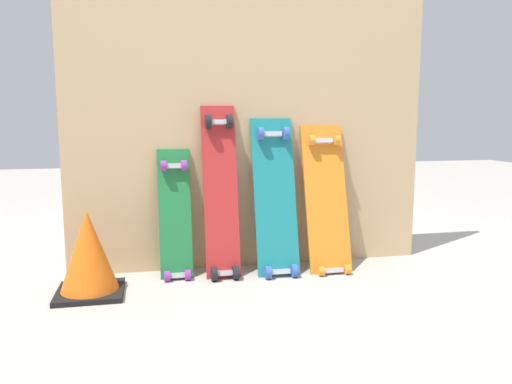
{
  "coord_description": "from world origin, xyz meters",
  "views": [
    {
      "loc": [
        -0.54,
        -2.57,
        0.81
      ],
      "look_at": [
        0.0,
        -0.07,
        0.43
      ],
      "focal_mm": 34.96,
      "sensor_mm": 36.0,
      "label": 1
    }
  ],
  "objects_px": {
    "skateboard_teal": "(275,202)",
    "skateboard_green": "(175,220)",
    "skateboard_red": "(221,197)",
    "traffic_cone": "(88,254)",
    "skateboard_orange": "(327,205)"
  },
  "relations": [
    {
      "from": "skateboard_green",
      "to": "skateboard_orange",
      "type": "relative_size",
      "value": 0.86
    },
    {
      "from": "skateboard_green",
      "to": "traffic_cone",
      "type": "xyz_separation_m",
      "value": [
        -0.41,
        -0.21,
        -0.1
      ]
    },
    {
      "from": "skateboard_orange",
      "to": "traffic_cone",
      "type": "relative_size",
      "value": 2.13
    },
    {
      "from": "skateboard_teal",
      "to": "skateboard_orange",
      "type": "relative_size",
      "value": 1.04
    },
    {
      "from": "skateboard_green",
      "to": "traffic_cone",
      "type": "bearing_deg",
      "value": -153.19
    },
    {
      "from": "skateboard_teal",
      "to": "skateboard_green",
      "type": "bearing_deg",
      "value": 176.19
    },
    {
      "from": "skateboard_red",
      "to": "skateboard_green",
      "type": "bearing_deg",
      "value": 174.82
    },
    {
      "from": "skateboard_green",
      "to": "skateboard_red",
      "type": "xyz_separation_m",
      "value": [
        0.23,
        -0.02,
        0.12
      ]
    },
    {
      "from": "skateboard_orange",
      "to": "skateboard_green",
      "type": "bearing_deg",
      "value": 177.14
    },
    {
      "from": "skateboard_green",
      "to": "skateboard_orange",
      "type": "xyz_separation_m",
      "value": [
        0.8,
        -0.04,
        0.06
      ]
    },
    {
      "from": "skateboard_red",
      "to": "skateboard_teal",
      "type": "relative_size",
      "value": 1.07
    },
    {
      "from": "skateboard_green",
      "to": "skateboard_red",
      "type": "relative_size",
      "value": 0.77
    },
    {
      "from": "skateboard_teal",
      "to": "skateboard_orange",
      "type": "bearing_deg",
      "value": -1.1
    },
    {
      "from": "skateboard_red",
      "to": "skateboard_orange",
      "type": "bearing_deg",
      "value": -1.9
    },
    {
      "from": "skateboard_green",
      "to": "skateboard_red",
      "type": "height_order",
      "value": "skateboard_red"
    }
  ]
}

